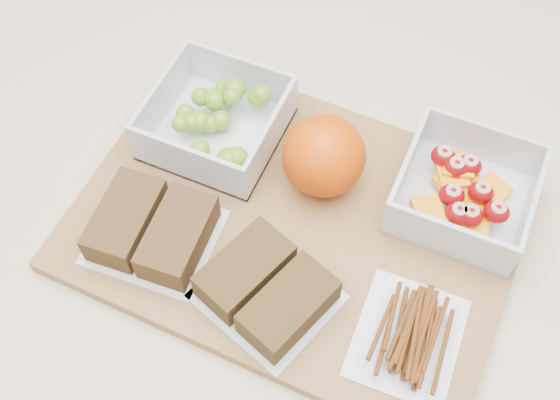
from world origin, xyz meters
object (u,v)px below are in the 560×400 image
(orange, at_px, (324,156))
(sandwich_bag_center, at_px, (267,289))
(cutting_board, at_px, (296,224))
(fruit_container, at_px, (464,193))
(sandwich_bag_left, at_px, (152,229))
(grape_container, at_px, (219,120))
(pretzel_bag, at_px, (409,333))

(orange, distance_m, sandwich_bag_center, 0.14)
(cutting_board, height_order, orange, orange)
(fruit_container, relative_size, orange, 1.53)
(orange, relative_size, sandwich_bag_left, 0.66)
(grape_container, xyz_separation_m, sandwich_bag_left, (-0.00, -0.14, -0.01))
(grape_container, bearing_deg, pretzel_bag, -28.43)
(sandwich_bag_center, distance_m, pretzel_bag, 0.13)
(sandwich_bag_left, xyz_separation_m, pretzel_bag, (0.26, 0.00, -0.01))
(grape_container, distance_m, sandwich_bag_center, 0.19)
(fruit_container, relative_size, pretzel_bag, 1.11)
(sandwich_bag_left, bearing_deg, cutting_board, 31.71)
(cutting_board, height_order, pretzel_bag, pretzel_bag)
(cutting_board, height_order, sandwich_bag_center, sandwich_bag_center)
(cutting_board, height_order, sandwich_bag_left, sandwich_bag_left)
(grape_container, distance_m, sandwich_bag_left, 0.14)
(cutting_board, relative_size, fruit_container, 3.34)
(orange, xyz_separation_m, sandwich_bag_left, (-0.12, -0.13, -0.02))
(cutting_board, relative_size, sandwich_bag_center, 2.99)
(cutting_board, xyz_separation_m, pretzel_bag, (0.14, -0.07, 0.02))
(pretzel_bag, bearing_deg, fruit_container, 88.82)
(sandwich_bag_left, distance_m, pretzel_bag, 0.26)
(fruit_container, bearing_deg, sandwich_bag_center, -128.59)
(pretzel_bag, bearing_deg, sandwich_bag_center, -173.89)
(cutting_board, xyz_separation_m, sandwich_bag_center, (0.01, -0.09, 0.03))
(grape_container, distance_m, orange, 0.12)
(cutting_board, bearing_deg, sandwich_bag_center, -83.94)
(sandwich_bag_center, height_order, pretzel_bag, sandwich_bag_center)
(cutting_board, bearing_deg, grape_container, 151.59)
(cutting_board, height_order, grape_container, grape_container)
(orange, bearing_deg, pretzel_bag, -43.54)
(sandwich_bag_left, distance_m, sandwich_bag_center, 0.13)
(orange, xyz_separation_m, pretzel_bag, (0.13, -0.13, -0.03))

